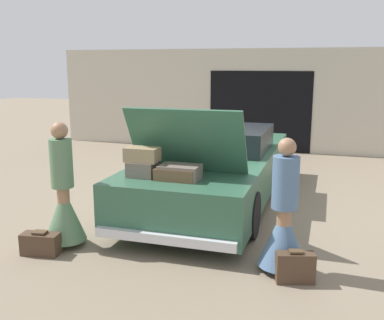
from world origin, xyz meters
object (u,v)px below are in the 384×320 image
object	(u,v)px
car	(215,168)
person_right	(284,225)
suitcase_beside_left_person	(41,244)
person_left	(64,202)
suitcase_beside_right_person	(295,267)

from	to	relation	value
car	person_right	size ratio (longest dim) A/B	3.27
suitcase_beside_left_person	car	bearing A→B (deg)	61.53
car	person_left	size ratio (longest dim) A/B	3.11
person_right	suitcase_beside_left_person	distance (m)	3.05
car	suitcase_beside_right_person	bearing A→B (deg)	-59.16
car	suitcase_beside_left_person	distance (m)	3.30
person_right	suitcase_beside_left_person	bearing A→B (deg)	85.55
person_left	car	bearing A→B (deg)	151.60
car	suitcase_beside_left_person	world-z (taller)	car
person_left	suitcase_beside_right_person	world-z (taller)	person_left
suitcase_beside_left_person	person_right	bearing A→B (deg)	8.55
car	person_left	bearing A→B (deg)	-119.54
suitcase_beside_left_person	suitcase_beside_right_person	size ratio (longest dim) A/B	1.11
person_right	suitcase_beside_right_person	distance (m)	0.49
car	person_right	xyz separation A→B (m)	(1.43, -2.42, -0.04)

